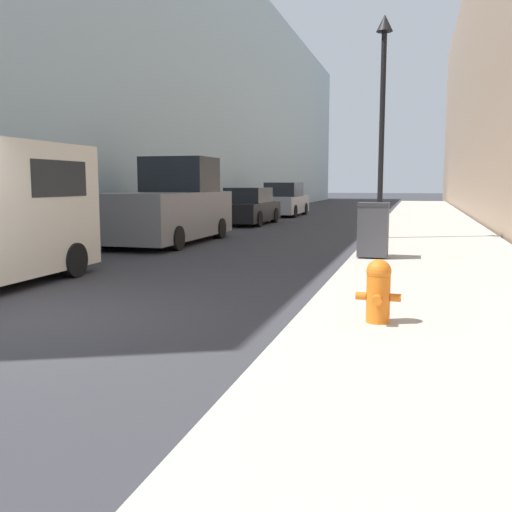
{
  "coord_description": "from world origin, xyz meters",
  "views": [
    {
      "loc": [
        4.78,
        -5.93,
        1.72
      ],
      "look_at": [
        -1.19,
        15.24,
        -1.09
      ],
      "focal_mm": 40.0,
      "sensor_mm": 36.0,
      "label": 1
    }
  ],
  "objects": [
    {
      "name": "ground_plane",
      "position": [
        0.0,
        0.0,
        0.0
      ],
      "size": [
        200.0,
        200.0,
        0.0
      ],
      "primitive_type": "plane",
      "color": "#333338"
    },
    {
      "name": "sidewalk_right",
      "position": [
        5.31,
        18.0,
        0.07
      ],
      "size": [
        3.77,
        60.0,
        0.14
      ],
      "color": "#ADA89E",
      "rests_on": "ground"
    },
    {
      "name": "fire_hydrant",
      "position": [
        4.39,
        0.58,
        0.52
      ],
      "size": [
        0.51,
        0.39,
        0.73
      ],
      "color": "orange",
      "rests_on": "sidewalk_right"
    },
    {
      "name": "trash_bin",
      "position": [
        3.9,
        6.44,
        0.74
      ],
      "size": [
        0.65,
        0.65,
        1.18
      ],
      "color": "#3D3D42",
      "rests_on": "sidewalk_right"
    },
    {
      "name": "pickup_truck",
      "position": [
        -2.15,
        9.41,
        1.03
      ],
      "size": [
        2.22,
        5.42,
        2.5
      ],
      "color": "slate",
      "rests_on": "ground"
    },
    {
      "name": "parked_sedan_near",
      "position": [
        -2.07,
        17.22,
        0.71
      ],
      "size": [
        1.8,
        4.49,
        1.54
      ],
      "color": "black",
      "rests_on": "ground"
    },
    {
      "name": "lamppost",
      "position": [
        3.74,
        11.04,
        4.05
      ],
      "size": [
        0.46,
        0.46,
        6.27
      ],
      "color": "black",
      "rests_on": "sidewalk_right"
    },
    {
      "name": "parked_sedan_far",
      "position": [
        -2.07,
        23.9,
        0.8
      ],
      "size": [
        1.93,
        4.76,
        1.77
      ],
      "color": "#A3A8B2",
      "rests_on": "ground"
    },
    {
      "name": "building_left_glass",
      "position": [
        -10.56,
        26.0,
        6.56
      ],
      "size": [
        12.0,
        60.0,
        13.11
      ],
      "color": "#99B7C6",
      "rests_on": "ground"
    }
  ]
}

